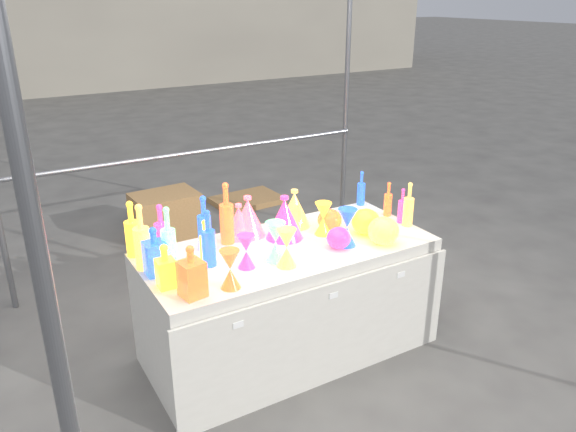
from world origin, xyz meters
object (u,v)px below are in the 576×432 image
display_table (289,300)px  decanter_0 (165,266)px  hourglass_0 (230,269)px  globe_0 (366,223)px  lampshade_0 (239,221)px  bottle_0 (132,229)px  cardboard_box_closed (166,215)px

display_table → decanter_0: bearing=-172.6°
hourglass_0 → globe_0: (1.06, 0.21, -0.03)m
hourglass_0 → globe_0: 1.08m
decanter_0 → lampshade_0: 0.73m
hourglass_0 → lampshade_0: size_ratio=0.96×
decanter_0 → globe_0: size_ratio=1.33×
decanter_0 → globe_0: 1.34m
decanter_0 → hourglass_0: bearing=-29.7°
display_table → globe_0: size_ratio=9.95×
bottle_0 → decanter_0: bottle_0 is taller
decanter_0 → bottle_0: bearing=97.1°
display_table → bottle_0: 1.07m
cardboard_box_closed → decanter_0: (-0.74, -2.31, 0.66)m
globe_0 → lampshade_0: bearing=153.5°
hourglass_0 → lampshade_0: bearing=60.3°
bottle_0 → hourglass_0: bottle_0 is taller
decanter_0 → lampshade_0: size_ratio=1.10×
lampshade_0 → display_table: bearing=-68.9°
display_table → hourglass_0: size_ratio=8.51×
hourglass_0 → bottle_0: bearing=116.8°
hourglass_0 → lampshade_0: (0.33, 0.58, 0.00)m
display_table → cardboard_box_closed: size_ratio=3.08×
display_table → hourglass_0: bearing=-151.3°
display_table → lampshade_0: 0.60m
bottle_0 → hourglass_0: bearing=-63.2°
display_table → lampshade_0: lampshade_0 is taller
bottle_0 → globe_0: 1.45m
hourglass_0 → decanter_0: bearing=147.9°
bottle_0 → decanter_0: 0.47m
display_table → cardboard_box_closed: 2.21m
cardboard_box_closed → hourglass_0: size_ratio=2.77×
cardboard_box_closed → globe_0: (0.60, -2.27, 0.61)m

